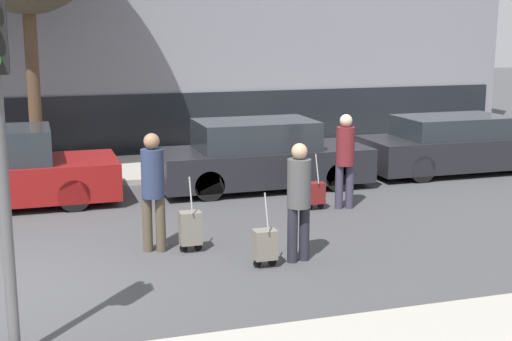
% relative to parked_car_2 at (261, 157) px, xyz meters
% --- Properties ---
extents(ground_plane, '(80.00, 80.00, 0.00)m').
position_rel_parked_car_2_xyz_m(ground_plane, '(-5.00, -4.48, -0.67)').
color(ground_plane, '#424244').
extents(sidewalk_far, '(28.00, 3.00, 0.12)m').
position_rel_parked_car_2_xyz_m(sidewalk_far, '(-5.00, 2.52, -0.61)').
color(sidewalk_far, '#A39E93').
rests_on(sidewalk_far, ground_plane).
extents(parked_car_2, '(4.41, 1.74, 1.44)m').
position_rel_parked_car_2_xyz_m(parked_car_2, '(0.00, 0.00, 0.00)').
color(parked_car_2, black).
rests_on(parked_car_2, ground_plane).
extents(parked_car_3, '(4.53, 1.75, 1.32)m').
position_rel_parked_car_2_xyz_m(parked_car_3, '(4.85, 0.22, -0.04)').
color(parked_car_3, black).
rests_on(parked_car_3, ground_plane).
extents(pedestrian_left, '(0.34, 0.34, 1.81)m').
position_rel_parked_car_2_xyz_m(pedestrian_left, '(-2.86, -3.62, 0.37)').
color(pedestrian_left, '#4C4233').
rests_on(pedestrian_left, ground_plane).
extents(trolley_left, '(0.34, 0.29, 1.16)m').
position_rel_parked_car_2_xyz_m(trolley_left, '(-2.34, -3.80, -0.30)').
color(trolley_left, slate).
rests_on(trolley_left, ground_plane).
extents(pedestrian_center, '(0.35, 0.34, 1.74)m').
position_rel_parked_car_2_xyz_m(pedestrian_center, '(-0.95, -4.70, 0.32)').
color(pedestrian_center, '#23232D').
rests_on(pedestrian_center, ground_plane).
extents(trolley_center, '(0.34, 0.29, 1.08)m').
position_rel_parked_car_2_xyz_m(trolley_center, '(-1.49, -4.80, -0.34)').
color(trolley_center, slate).
rests_on(trolley_center, ground_plane).
extents(pedestrian_right, '(0.35, 0.34, 1.77)m').
position_rel_parked_car_2_xyz_m(pedestrian_right, '(0.95, -2.11, 0.34)').
color(pedestrian_right, '#383347').
rests_on(pedestrian_right, ground_plane).
extents(trolley_right, '(0.34, 0.29, 1.05)m').
position_rel_parked_car_2_xyz_m(trolley_right, '(0.41, -2.01, -0.35)').
color(trolley_right, maroon).
rests_on(trolley_right, ground_plane).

